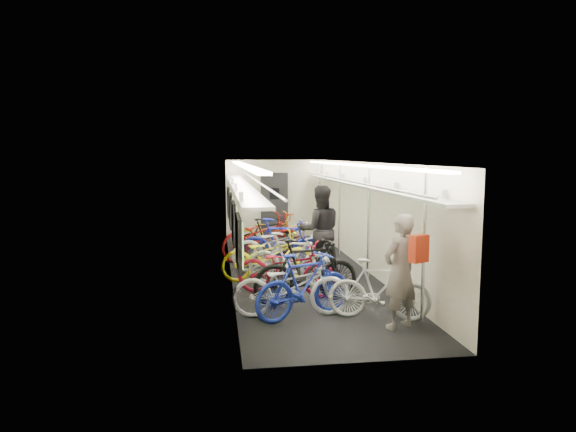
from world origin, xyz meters
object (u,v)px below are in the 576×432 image
object	(u,v)px
bicycle_1	(304,285)
passenger_near	(400,271)
passenger_mid	(320,230)
backpack	(419,249)
bicycle_0	(291,286)

from	to	relation	value
bicycle_1	passenger_near	distance (m)	1.51
bicycle_1	passenger_mid	size ratio (longest dim) A/B	0.92
passenger_mid	backpack	size ratio (longest dim) A/B	5.04
bicycle_0	passenger_near	xyz separation A→B (m)	(1.52, -0.76, 0.36)
bicycle_0	backpack	xyz separation A→B (m)	(1.60, -1.22, 0.79)
passenger_near	backpack	world-z (taller)	passenger_near
bicycle_0	passenger_mid	distance (m)	3.01
bicycle_0	passenger_near	bearing A→B (deg)	-114.99
passenger_near	backpack	size ratio (longest dim) A/B	4.51
bicycle_1	passenger_mid	world-z (taller)	passenger_mid
bicycle_0	passenger_mid	world-z (taller)	passenger_mid
bicycle_0	bicycle_1	world-z (taller)	bicycle_1
backpack	bicycle_0	bearing A→B (deg)	120.11
bicycle_0	backpack	world-z (taller)	backpack
bicycle_0	passenger_mid	size ratio (longest dim) A/B	0.98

